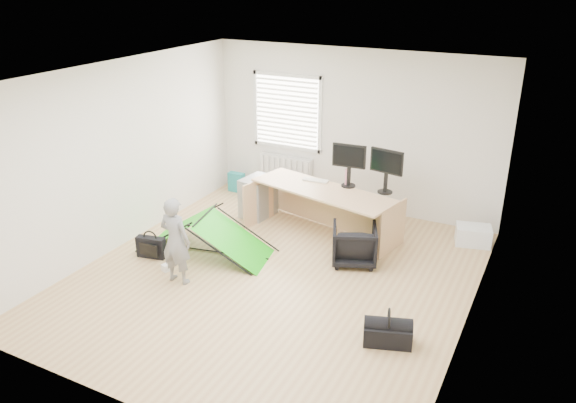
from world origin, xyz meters
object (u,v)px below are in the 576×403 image
at_px(filing_cabinet, 258,197).
at_px(office_chair, 354,244).
at_px(kite, 206,233).
at_px(storage_crate, 473,235).
at_px(monitor_left, 349,171).
at_px(monitor_right, 386,177).
at_px(laptop_bag, 151,247).
at_px(duffel_bag, 388,334).
at_px(person, 175,241).
at_px(thermos, 347,177).
at_px(desk, 322,213).

relative_size(filing_cabinet, office_chair, 1.07).
xyz_separation_m(kite, storage_crate, (3.42, 2.03, -0.15)).
height_order(monitor_left, office_chair, monitor_left).
bearing_deg(storage_crate, office_chair, -135.89).
relative_size(monitor_right, laptop_bag, 1.23).
bearing_deg(duffel_bag, kite, 144.80).
bearing_deg(person, kite, -81.40).
height_order(monitor_right, storage_crate, monitor_right).
bearing_deg(duffel_bag, thermos, 102.44).
distance_m(desk, filing_cabinet, 1.29).
relative_size(monitor_left, thermos, 1.95).
relative_size(monitor_right, office_chair, 0.83).
bearing_deg(storage_crate, duffel_bag, -97.64).
distance_m(person, laptop_bag, 0.95).
distance_m(person, kite, 0.93).
relative_size(monitor_right, thermos, 1.95).
bearing_deg(desk, storage_crate, 32.86).
relative_size(office_chair, laptop_bag, 1.48).
relative_size(thermos, duffel_bag, 0.50).
distance_m(office_chair, laptop_bag, 2.89).
distance_m(filing_cabinet, monitor_right, 2.25).
xyz_separation_m(thermos, storage_crate, (1.88, 0.46, -0.76)).
height_order(desk, duffel_bag, desk).
bearing_deg(laptop_bag, kite, 27.78).
bearing_deg(thermos, monitor_left, -29.64).
bearing_deg(laptop_bag, storage_crate, 20.28).
xyz_separation_m(filing_cabinet, duffel_bag, (3.02, -2.39, -0.22)).
bearing_deg(desk, laptop_bag, -124.41).
distance_m(kite, storage_crate, 3.98).
relative_size(office_chair, kite, 0.33).
xyz_separation_m(person, kite, (-0.15, 0.87, -0.30)).
distance_m(person, storage_crate, 4.40).
bearing_deg(person, monitor_left, -121.42).
relative_size(desk, laptop_bag, 5.43).
xyz_separation_m(desk, monitor_right, (0.88, 0.30, 0.63)).
bearing_deg(office_chair, thermos, -83.64).
distance_m(monitor_right, kite, 2.75).
bearing_deg(storage_crate, kite, -149.35).
relative_size(monitor_left, office_chair, 0.83).
distance_m(office_chair, storage_crate, 1.95).
relative_size(storage_crate, duffel_bag, 0.96).
height_order(office_chair, kite, kite).
bearing_deg(kite, thermos, 34.59).
height_order(filing_cabinet, kite, filing_cabinet).
relative_size(desk, duffel_bag, 4.31).
relative_size(filing_cabinet, laptop_bag, 1.58).
bearing_deg(kite, duffel_bag, -27.48).
bearing_deg(laptop_bag, filing_cabinet, 60.71).
height_order(monitor_left, monitor_right, monitor_right).
relative_size(monitor_left, monitor_right, 1.00).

